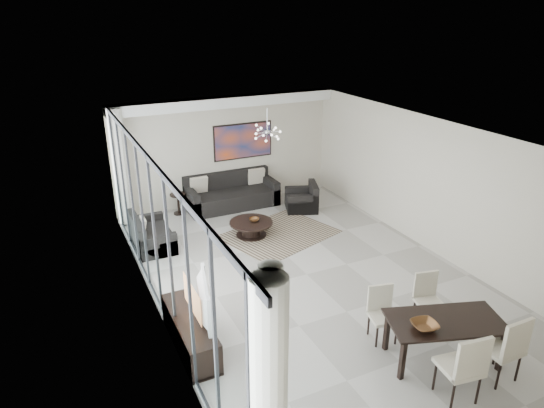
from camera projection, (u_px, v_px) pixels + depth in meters
room_shell at (329, 204)px, 9.42m from camera, size 6.00×9.00×2.90m
window_wall at (160, 236)px, 8.08m from camera, size 0.37×8.95×2.90m
soffit at (227, 102)px, 12.33m from camera, size 5.98×0.40×0.26m
painting at (243, 141)px, 13.09m from camera, size 1.68×0.04×0.98m
chandelier at (267, 132)px, 11.10m from camera, size 0.66×0.66×0.71m
rug at (279, 234)px, 11.50m from camera, size 2.91×2.55×0.01m
coffee_table at (251, 228)px, 11.37m from camera, size 1.02×1.02×0.36m
bowl_coffee at (254, 220)px, 11.32m from camera, size 0.26×0.26×0.08m
sofa_main at (231, 195)px, 13.05m from camera, size 2.43×0.99×0.88m
loveseat at (151, 236)px, 10.86m from camera, size 0.79×1.41×0.71m
armchair at (303, 201)px, 12.86m from camera, size 1.05×1.08×0.71m
side_table at (178, 200)px, 12.51m from camera, size 0.41×0.41×0.56m
tv_console at (190, 332)px, 7.61m from camera, size 0.48×1.70×0.53m
television at (199, 299)px, 7.41m from camera, size 0.41×1.13×0.65m
dining_table at (445, 325)px, 7.19m from camera, size 1.88×1.35×0.71m
dining_chair_sw at (466, 364)px, 6.37m from camera, size 0.58×0.58×1.11m
dining_chair_se at (508, 345)px, 6.75m from camera, size 0.50×0.50×1.09m
dining_chair_nw at (382, 309)px, 7.75m from camera, size 0.50×0.50×0.91m
dining_chair_ne at (427, 295)px, 8.13m from camera, size 0.50×0.50×0.91m
bowl_dining at (425, 326)px, 6.96m from camera, size 0.43×0.43×0.09m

